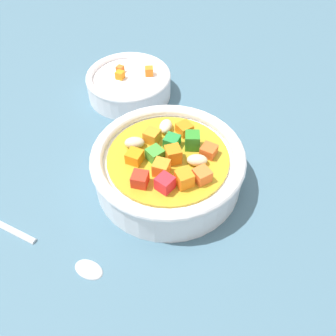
# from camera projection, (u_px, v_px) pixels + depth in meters

# --- Properties ---
(ground_plane) EXTENTS (1.40, 1.40, 0.02)m
(ground_plane) POSITION_uv_depth(u_px,v_px,m) (168.00, 185.00, 0.49)
(ground_plane) COLOR #42667A
(soup_bowl_main) EXTENTS (0.19, 0.19, 0.07)m
(soup_bowl_main) POSITION_uv_depth(u_px,v_px,m) (168.00, 166.00, 0.46)
(soup_bowl_main) COLOR white
(soup_bowl_main) RESTS_ON ground_plane
(spoon) EXTENTS (0.23, 0.08, 0.01)m
(spoon) POSITION_uv_depth(u_px,v_px,m) (29.00, 238.00, 0.42)
(spoon) COLOR silver
(spoon) RESTS_ON ground_plane
(side_bowl_small) EXTENTS (0.14, 0.14, 0.05)m
(side_bowl_small) POSITION_uv_depth(u_px,v_px,m) (129.00, 84.00, 0.59)
(side_bowl_small) COLOR white
(side_bowl_small) RESTS_ON ground_plane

